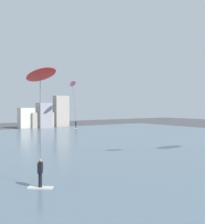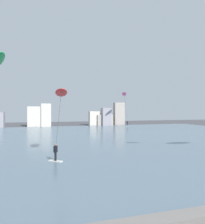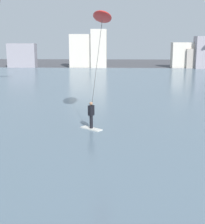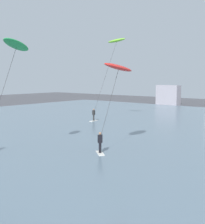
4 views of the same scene
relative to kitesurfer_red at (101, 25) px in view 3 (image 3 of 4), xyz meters
The scene contains 3 objects.
water_bay 14.30m from the kitesurfer_red, 80.35° to the left, with size 84.00×52.00×0.10m, color slate.
far_shore_buildings 40.42m from the kitesurfer_red, 83.55° to the left, with size 40.72×5.06×7.28m.
kitesurfer_red is the anchor object (origin of this frame).
Camera 3 is at (-1.32, -3.33, 5.49)m, focal length 54.00 mm.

